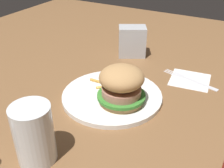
{
  "coord_description": "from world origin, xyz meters",
  "views": [
    {
      "loc": [
        0.55,
        0.31,
        0.39
      ],
      "look_at": [
        0.03,
        0.02,
        0.04
      ],
      "focal_mm": 43.55,
      "sensor_mm": 36.0,
      "label": 1
    }
  ],
  "objects_px": {
    "fries_pile": "(112,83)",
    "plate": "(112,96)",
    "sandwich": "(121,85)",
    "fork": "(190,79)",
    "napkin": "(190,80)",
    "drink_glass": "(33,136)",
    "napkin_dispenser": "(132,41)"
  },
  "relations": [
    {
      "from": "napkin_dispenser",
      "to": "fork",
      "type": "bearing_deg",
      "value": -47.1
    },
    {
      "from": "napkin",
      "to": "sandwich",
      "type": "bearing_deg",
      "value": -28.86
    },
    {
      "from": "plate",
      "to": "napkin_dispenser",
      "type": "xyz_separation_m",
      "value": [
        -0.27,
        -0.07,
        0.04
      ]
    },
    {
      "from": "napkin",
      "to": "napkin_dispenser",
      "type": "xyz_separation_m",
      "value": [
        -0.08,
        -0.22,
        0.05
      ]
    },
    {
      "from": "napkin",
      "to": "drink_glass",
      "type": "bearing_deg",
      "value": -21.83
    },
    {
      "from": "sandwich",
      "to": "fork",
      "type": "distance_m",
      "value": 0.25
    },
    {
      "from": "plate",
      "to": "fries_pile",
      "type": "distance_m",
      "value": 0.05
    },
    {
      "from": "napkin",
      "to": "drink_glass",
      "type": "xyz_separation_m",
      "value": [
        0.45,
        -0.18,
        0.05
      ]
    },
    {
      "from": "drink_glass",
      "to": "napkin_dispenser",
      "type": "bearing_deg",
      "value": -175.12
    },
    {
      "from": "fork",
      "to": "drink_glass",
      "type": "bearing_deg",
      "value": -21.65
    },
    {
      "from": "fries_pile",
      "to": "fork",
      "type": "bearing_deg",
      "value": 129.77
    },
    {
      "from": "plate",
      "to": "drink_glass",
      "type": "relative_size",
      "value": 2.16
    },
    {
      "from": "fries_pile",
      "to": "drink_glass",
      "type": "relative_size",
      "value": 0.89
    },
    {
      "from": "fries_pile",
      "to": "drink_glass",
      "type": "bearing_deg",
      "value": 0.04
    },
    {
      "from": "sandwich",
      "to": "napkin_dispenser",
      "type": "bearing_deg",
      "value": -159.55
    },
    {
      "from": "napkin",
      "to": "drink_glass",
      "type": "distance_m",
      "value": 0.49
    },
    {
      "from": "fork",
      "to": "napkin_dispenser",
      "type": "distance_m",
      "value": 0.24
    },
    {
      "from": "sandwich",
      "to": "napkin",
      "type": "xyz_separation_m",
      "value": [
        -0.21,
        0.12,
        -0.06
      ]
    },
    {
      "from": "fork",
      "to": "fries_pile",
      "type": "bearing_deg",
      "value": -50.23
    },
    {
      "from": "sandwich",
      "to": "napkin_dispenser",
      "type": "relative_size",
      "value": 1.17
    },
    {
      "from": "fries_pile",
      "to": "plate",
      "type": "bearing_deg",
      "value": 30.0
    },
    {
      "from": "plate",
      "to": "fries_pile",
      "type": "bearing_deg",
      "value": -150.0
    },
    {
      "from": "sandwich",
      "to": "drink_glass",
      "type": "distance_m",
      "value": 0.24
    },
    {
      "from": "plate",
      "to": "napkin",
      "type": "distance_m",
      "value": 0.25
    },
    {
      "from": "sandwich",
      "to": "napkin_dispenser",
      "type": "height_order",
      "value": "sandwich"
    },
    {
      "from": "fork",
      "to": "napkin_dispenser",
      "type": "bearing_deg",
      "value": -108.55
    },
    {
      "from": "plate",
      "to": "drink_glass",
      "type": "bearing_deg",
      "value": -5.77
    },
    {
      "from": "sandwich",
      "to": "fork",
      "type": "height_order",
      "value": "sandwich"
    },
    {
      "from": "napkin_dispenser",
      "to": "plate",
      "type": "bearing_deg",
      "value": -103.83
    },
    {
      "from": "drink_glass",
      "to": "napkin_dispenser",
      "type": "xyz_separation_m",
      "value": [
        -0.52,
        -0.04,
        -0.0
      ]
    },
    {
      "from": "plate",
      "to": "fries_pile",
      "type": "xyz_separation_m",
      "value": [
        -0.05,
        -0.03,
        0.01
      ]
    },
    {
      "from": "plate",
      "to": "napkin",
      "type": "xyz_separation_m",
      "value": [
        -0.19,
        0.15,
        -0.01
      ]
    }
  ]
}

